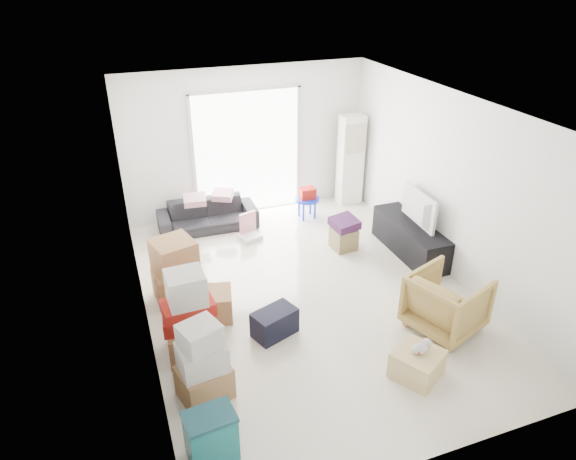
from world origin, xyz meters
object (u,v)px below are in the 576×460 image
(ac_tower, at_px, (350,160))
(television, at_px, (412,220))
(kids_table, at_px, (307,197))
(ottoman, at_px, (344,238))
(armchair, at_px, (447,300))
(wood_crate, at_px, (417,364))
(tv_console, at_px, (410,238))
(sofa, at_px, (207,211))
(storage_bins, at_px, (211,436))

(ac_tower, xyz_separation_m, television, (0.05, -2.15, -0.27))
(kids_table, bearing_deg, ottoman, -83.77)
(ac_tower, distance_m, armchair, 4.05)
(wood_crate, bearing_deg, tv_console, 59.90)
(tv_console, relative_size, sofa, 0.94)
(storage_bins, distance_m, wood_crate, 2.49)
(tv_console, bearing_deg, wood_crate, -120.10)
(ac_tower, bearing_deg, storage_bins, -128.18)
(ottoman, bearing_deg, wood_crate, -99.26)
(ac_tower, bearing_deg, kids_table, -160.76)
(television, relative_size, kids_table, 1.59)
(television, xyz_separation_m, sofa, (-2.91, 2.00, -0.26))
(sofa, height_order, kids_table, sofa)
(storage_bins, relative_size, wood_crate, 1.11)
(television, distance_m, ottoman, 1.15)
(ac_tower, xyz_separation_m, kids_table, (-1.03, -0.36, -0.45))
(tv_console, relative_size, storage_bins, 2.93)
(sofa, bearing_deg, tv_console, -33.06)
(ac_tower, height_order, ottoman, ac_tower)
(ottoman, height_order, kids_table, kids_table)
(armchair, bearing_deg, ac_tower, -28.29)
(ac_tower, bearing_deg, wood_crate, -106.62)
(armchair, bearing_deg, kids_table, -12.83)
(ac_tower, distance_m, sofa, 2.91)
(sofa, distance_m, ottoman, 2.48)
(tv_console, bearing_deg, ac_tower, 91.33)
(storage_bins, height_order, ottoman, storage_bins)
(television, distance_m, kids_table, 2.10)
(tv_console, xyz_separation_m, kids_table, (-1.08, 1.79, 0.15))
(ac_tower, relative_size, ottoman, 4.76)
(tv_console, distance_m, wood_crate, 2.85)
(tv_console, height_order, ottoman, tv_console)
(armchair, distance_m, wood_crate, 1.07)
(sofa, xyz_separation_m, armchair, (2.30, -3.83, 0.10))
(ac_tower, relative_size, wood_crate, 3.49)
(ac_tower, xyz_separation_m, ottoman, (-0.89, -1.65, -0.69))
(tv_console, bearing_deg, armchair, -108.58)
(ottoman, bearing_deg, kids_table, 96.23)
(ac_tower, relative_size, storage_bins, 3.16)
(sofa, relative_size, storage_bins, 3.13)
(tv_console, relative_size, ottoman, 4.42)
(tv_console, distance_m, kids_table, 2.10)
(ottoman, bearing_deg, ac_tower, 61.48)
(armchair, height_order, ottoman, armchair)
(sofa, bearing_deg, ottoman, -35.77)
(ottoman, relative_size, wood_crate, 0.73)
(ac_tower, xyz_separation_m, armchair, (-0.56, -3.98, -0.44))
(television, xyz_separation_m, kids_table, (-1.08, 1.79, -0.18))
(armchair, bearing_deg, tv_console, -38.80)
(tv_console, relative_size, armchair, 1.87)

